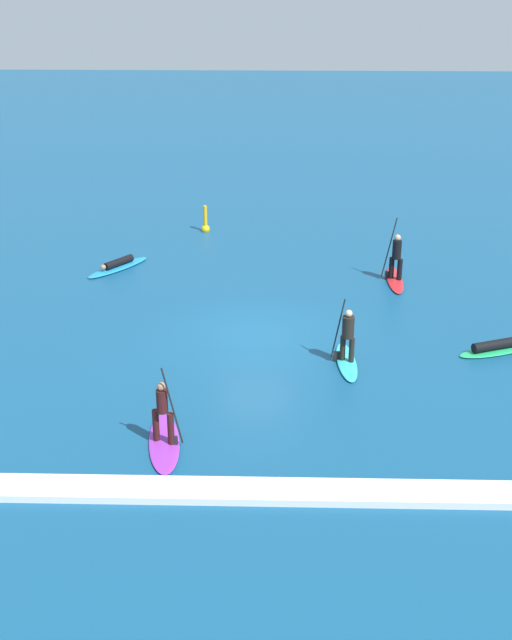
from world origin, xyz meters
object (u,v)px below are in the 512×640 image
at_px(surfer_on_blue_board, 118,266).
at_px(surfer_on_purple_board, 164,432).
at_px(surfer_on_green_board, 497,347).
at_px(surfer_on_red_board, 395,268).
at_px(marker_buoy, 205,225).
at_px(surfer_on_teal_board, 347,348).

bearing_deg(surfer_on_blue_board, surfer_on_purple_board, 52.52).
bearing_deg(surfer_on_blue_board, surfer_on_green_board, 99.34).
xyz_separation_m(surfer_on_red_board, marker_buoy, (-7.45, 5.73, -0.24)).
bearing_deg(surfer_on_purple_board, marker_buoy, 173.09).
xyz_separation_m(surfer_on_green_board, surfer_on_blue_board, (-12.84, 6.90, -0.02)).
relative_size(surfer_on_teal_board, surfer_on_red_board, 0.94).
bearing_deg(surfer_on_green_board, surfer_on_purple_board, -170.91).
distance_m(surfer_on_red_board, marker_buoy, 9.40).
bearing_deg(marker_buoy, surfer_on_green_board, -49.68).
height_order(surfer_on_red_board, marker_buoy, surfer_on_red_board).
height_order(surfer_on_blue_board, marker_buoy, marker_buoy).
xyz_separation_m(surfer_on_teal_board, surfer_on_green_board, (4.66, 0.93, -0.36)).
bearing_deg(surfer_on_green_board, surfer_on_teal_board, 170.16).
bearing_deg(surfer_on_blue_board, marker_buoy, -174.84).
height_order(surfer_on_purple_board, surfer_on_red_board, surfer_on_red_board).
bearing_deg(surfer_on_red_board, marker_buoy, 53.39).
xyz_separation_m(surfer_on_teal_board, surfer_on_red_board, (2.26, 6.80, -0.00)).
relative_size(surfer_on_teal_board, marker_buoy, 2.13).
xyz_separation_m(surfer_on_blue_board, marker_buoy, (2.99, 4.71, 0.13)).
bearing_deg(marker_buoy, surfer_on_red_board, -37.57).
distance_m(surfer_on_purple_board, surfer_on_green_board, 11.02).
distance_m(surfer_on_purple_board, surfer_on_red_board, 13.45).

